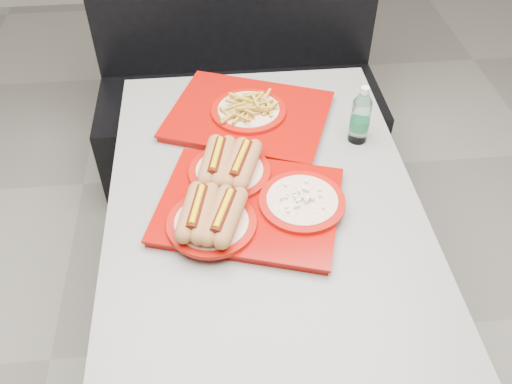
{
  "coord_description": "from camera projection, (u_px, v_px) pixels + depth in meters",
  "views": [
    {
      "loc": [
        -0.13,
        -1.08,
        1.86
      ],
      "look_at": [
        -0.03,
        -0.03,
        0.83
      ],
      "focal_mm": 38.0,
      "sensor_mm": 36.0,
      "label": 1
    }
  ],
  "objects": [
    {
      "name": "booth_bench",
      "position": [
        239.0,
        92.0,
        2.58
      ],
      "size": [
        1.3,
        0.57,
        1.35
      ],
      "color": "black",
      "rests_on": "ground"
    },
    {
      "name": "diner_table",
      "position": [
        264.0,
        242.0,
        1.67
      ],
      "size": [
        0.92,
        1.42,
        0.75
      ],
      "color": "black",
      "rests_on": "ground"
    },
    {
      "name": "water_bottle",
      "position": [
        360.0,
        118.0,
        1.71
      ],
      "size": [
        0.06,
        0.06,
        0.2
      ],
      "rotation": [
        0.0,
        0.0,
        0.22
      ],
      "color": "silver",
      "rests_on": "diner_table"
    },
    {
      "name": "tray_near",
      "position": [
        242.0,
        198.0,
        1.52
      ],
      "size": [
        0.59,
        0.52,
        0.11
      ],
      "rotation": [
        0.0,
        0.0,
        -0.29
      ],
      "color": "#960904",
      "rests_on": "diner_table"
    },
    {
      "name": "tray_far",
      "position": [
        249.0,
        113.0,
        1.83
      ],
      "size": [
        0.63,
        0.56,
        0.1
      ],
      "rotation": [
        0.0,
        0.0,
        -0.37
      ],
      "color": "#960904",
      "rests_on": "diner_table"
    },
    {
      "name": "ground",
      "position": [
        263.0,
        341.0,
        2.08
      ],
      "size": [
        6.0,
        6.0,
        0.0
      ],
      "primitive_type": "plane",
      "color": "gray",
      "rests_on": "ground"
    }
  ]
}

